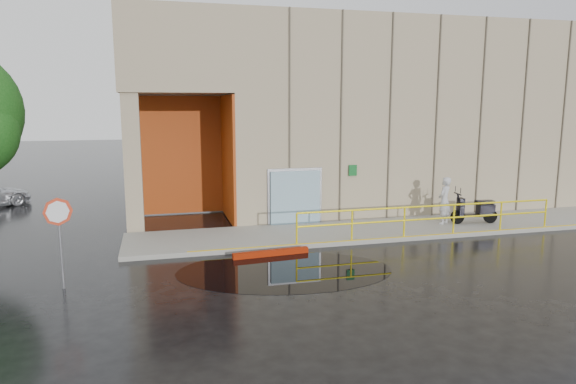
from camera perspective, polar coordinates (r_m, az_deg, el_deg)
name	(u,v)px	position (r m, az deg, el deg)	size (l,w,h in m)	color
ground	(346,278)	(14.01, 6.45, -9.48)	(120.00, 120.00, 0.00)	black
sidewalk	(404,228)	(19.53, 12.75, -3.92)	(20.00, 3.00, 0.15)	gray
building	(365,113)	(25.34, 8.59, 8.70)	(20.00, 10.17, 8.00)	tan
guardrail	(429,219)	(18.36, 15.44, -2.96)	(9.56, 0.06, 1.03)	yellow
person	(444,201)	(20.09, 16.99, -0.92)	(0.65, 0.43, 1.78)	#B4B5B9
scooter	(475,202)	(20.54, 20.10, -1.09)	(1.85, 0.85, 1.41)	black
stop_sign	(59,222)	(13.87, -24.13, -3.08)	(0.66, 0.32, 2.34)	slate
red_curb	(271,253)	(15.85, -1.91, -6.80)	(2.40, 0.18, 0.18)	#891902
puddle	(284,271)	(14.49, -0.40, -8.75)	(6.02, 3.70, 0.01)	black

